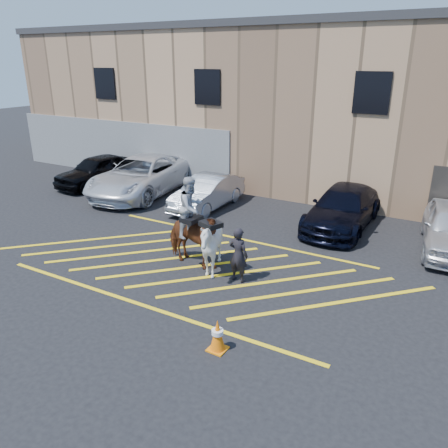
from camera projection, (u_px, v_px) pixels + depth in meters
The scene contains 11 objects.
ground at pixel (202, 263), 13.16m from camera, with size 90.00×90.00×0.00m, color black.
car_black_suv at pixel (98, 170), 21.01m from camera, with size 1.73×4.30×1.46m, color black.
car_white_pickup at pixel (142, 176), 19.62m from camera, with size 2.78×6.03×1.68m, color silver.
car_silver_sedan at pixel (207, 192), 17.79m from camera, with size 1.39×4.00×1.32m, color #9BA1A9.
car_blue_suv at pixel (343, 208), 15.79m from camera, with size 1.99×4.89×1.42m, color black.
handler at pixel (238, 255), 11.83m from camera, with size 0.57×0.37×1.56m, color black.
warehouse at pixel (329, 104), 21.65m from camera, with size 32.42×10.20×7.30m.
hatching_zone at pixel (197, 266), 12.92m from camera, with size 12.60×5.12×0.01m.
mounted_bay at pixel (192, 231), 12.60m from camera, with size 2.14×1.16×2.71m.
saddled_white at pixel (211, 246), 12.20m from camera, with size 1.85×1.94×1.70m.
traffic_cone at pixel (218, 335), 9.10m from camera, with size 0.39×0.39×0.73m.
Camera 1 is at (6.41, -10.05, 5.76)m, focal length 35.00 mm.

